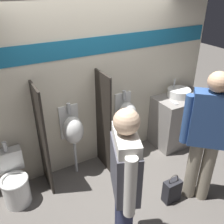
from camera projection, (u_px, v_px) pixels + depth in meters
The scene contains 13 objects.
ground_plane at pixel (117, 176), 3.89m from camera, with size 16.00×16.00×0.00m, color #5B5651.
display_wall at pixel (98, 82), 3.70m from camera, with size 4.01×0.07×2.70m.
sink_counter at pixel (179, 119), 4.52m from camera, with size 0.98×0.57×0.91m.
sink_basin at pixel (179, 93), 4.30m from camera, with size 0.40×0.40×0.27m.
cell_phone at pixel (174, 103), 4.09m from camera, with size 0.07×0.14×0.01m.
divider_near_counter at pixel (42, 140), 3.36m from camera, with size 0.03×0.45×1.58m.
divider_mid at pixel (104, 123), 3.76m from camera, with size 0.03×0.45×1.58m.
urinal_near_counter at pixel (73, 130), 3.63m from camera, with size 0.31×0.32×1.16m.
urinal_far at pixel (127, 115), 4.02m from camera, with size 0.31×0.32×1.16m.
toilet at pixel (14, 182), 3.35m from camera, with size 0.37×0.53×0.85m.
person_in_vest at pixel (125, 178), 2.38m from camera, with size 0.39×0.58×1.78m.
person_with_lanyard at pixel (207, 135), 3.07m from camera, with size 0.50×0.47×1.84m.
shopping_bag at pixel (172, 190), 3.39m from camera, with size 0.24×0.13×0.45m.
Camera 1 is at (-1.51, -2.54, 2.73)m, focal length 40.00 mm.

